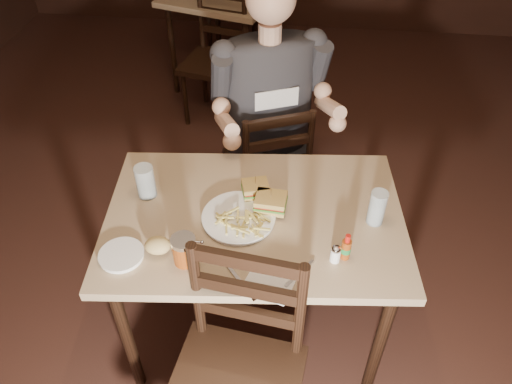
# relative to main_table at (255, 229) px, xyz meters

# --- Properties ---
(room_shell) EXTENTS (7.00, 7.00, 7.00)m
(room_shell) POSITION_rel_main_table_xyz_m (0.23, 0.07, 0.71)
(room_shell) COLOR black
(room_shell) RESTS_ON ground
(main_table) EXTENTS (1.27, 0.91, 0.77)m
(main_table) POSITION_rel_main_table_xyz_m (0.00, 0.00, 0.00)
(main_table) COLOR tan
(main_table) RESTS_ON ground
(bg_table) EXTENTS (0.99, 0.99, 0.77)m
(bg_table) POSITION_rel_main_table_xyz_m (-0.51, 2.37, -0.01)
(bg_table) COLOR tan
(bg_table) RESTS_ON ground
(chair_far) EXTENTS (0.55, 0.57, 0.89)m
(chair_far) POSITION_rel_main_table_xyz_m (-0.02, 0.72, -0.25)
(chair_far) COLOR black
(chair_far) RESTS_ON ground
(bg_chair_far) EXTENTS (0.47, 0.51, 0.89)m
(bg_chair_far) POSITION_rel_main_table_xyz_m (-0.51, 2.92, -0.25)
(bg_chair_far) COLOR black
(bg_chair_far) RESTS_ON ground
(bg_chair_near) EXTENTS (0.51, 0.54, 0.91)m
(bg_chair_near) POSITION_rel_main_table_xyz_m (-0.51, 1.82, -0.23)
(bg_chair_near) COLOR black
(bg_chair_near) RESTS_ON ground
(diner) EXTENTS (0.73, 0.66, 1.03)m
(diner) POSITION_rel_main_table_xyz_m (0.00, 0.67, 0.28)
(diner) COLOR #27292C
(diner) RESTS_ON chair_far
(dinner_plate) EXTENTS (0.31, 0.31, 0.02)m
(dinner_plate) POSITION_rel_main_table_xyz_m (-0.06, -0.03, 0.09)
(dinner_plate) COLOR white
(dinner_plate) RESTS_ON main_table
(sandwich_left) EXTENTS (0.13, 0.11, 0.10)m
(sandwich_left) POSITION_rel_main_table_xyz_m (0.06, 0.03, 0.15)
(sandwich_left) COLOR tan
(sandwich_left) RESTS_ON dinner_plate
(sandwich_right) EXTENTS (0.13, 0.11, 0.09)m
(sandwich_right) POSITION_rel_main_table_xyz_m (-0.01, 0.10, 0.15)
(sandwich_right) COLOR tan
(sandwich_right) RESTS_ON dinner_plate
(fries_pile) EXTENTS (0.26, 0.19, 0.04)m
(fries_pile) POSITION_rel_main_table_xyz_m (-0.04, -0.08, 0.12)
(fries_pile) COLOR #CBBB63
(fries_pile) RESTS_ON dinner_plate
(ketchup_dollop) EXTENTS (0.04, 0.04, 0.01)m
(ketchup_dollop) POSITION_rel_main_table_xyz_m (0.07, 0.01, 0.10)
(ketchup_dollop) COLOR maroon
(ketchup_dollop) RESTS_ON dinner_plate
(glass_left) EXTENTS (0.09, 0.09, 0.14)m
(glass_left) POSITION_rel_main_table_xyz_m (-0.46, 0.07, 0.15)
(glass_left) COLOR silver
(glass_left) RESTS_ON main_table
(glass_right) EXTENTS (0.07, 0.07, 0.15)m
(glass_right) POSITION_rel_main_table_xyz_m (0.48, 0.02, 0.16)
(glass_right) COLOR silver
(glass_right) RESTS_ON main_table
(hot_sauce) EXTENTS (0.04, 0.04, 0.12)m
(hot_sauce) POSITION_rel_main_table_xyz_m (0.36, -0.18, 0.14)
(hot_sauce) COLOR #7F350E
(hot_sauce) RESTS_ON main_table
(salt_shaker) EXTENTS (0.04, 0.04, 0.07)m
(salt_shaker) POSITION_rel_main_table_xyz_m (0.32, -0.20, 0.12)
(salt_shaker) COLOR white
(salt_shaker) RESTS_ON main_table
(syrup_dispenser) EXTENTS (0.10, 0.10, 0.12)m
(syrup_dispenser) POSITION_rel_main_table_xyz_m (-0.22, -0.26, 0.14)
(syrup_dispenser) COLOR #7F350E
(syrup_dispenser) RESTS_ON main_table
(napkin) EXTENTS (0.20, 0.20, 0.00)m
(napkin) POSITION_rel_main_table_xyz_m (0.09, -0.33, 0.08)
(napkin) COLOR white
(napkin) RESTS_ON main_table
(knife) EXTENTS (0.14, 0.16, 0.00)m
(knife) POSITION_rel_main_table_xyz_m (-0.01, -0.34, 0.09)
(knife) COLOR silver
(knife) RESTS_ON napkin
(fork) EXTENTS (0.10, 0.14, 0.00)m
(fork) POSITION_rel_main_table_xyz_m (0.19, -0.28, 0.09)
(fork) COLOR silver
(fork) RESTS_ON napkin
(side_plate) EXTENTS (0.18, 0.18, 0.01)m
(side_plate) POSITION_rel_main_table_xyz_m (-0.46, -0.27, 0.09)
(side_plate) COLOR white
(side_plate) RESTS_ON main_table
(bread_roll) EXTENTS (0.10, 0.09, 0.06)m
(bread_roll) POSITION_rel_main_table_xyz_m (-0.33, -0.24, 0.12)
(bread_roll) COLOR tan
(bread_roll) RESTS_ON side_plate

